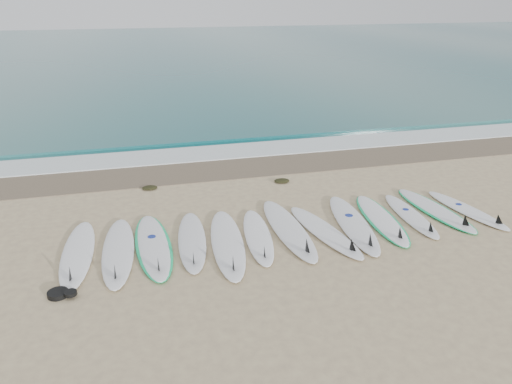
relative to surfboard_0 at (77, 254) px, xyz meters
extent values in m
plane|color=tan|center=(4.01, -0.04, -0.06)|extent=(120.00, 120.00, 0.00)
cube|color=#215F61|center=(4.01, 32.46, -0.04)|extent=(120.00, 55.00, 0.03)
cube|color=brown|center=(4.01, 4.06, -0.05)|extent=(120.00, 1.80, 0.01)
cube|color=silver|center=(4.01, 5.46, -0.04)|extent=(120.00, 1.40, 0.04)
cube|color=#215F61|center=(4.01, 6.96, -0.01)|extent=(120.00, 1.00, 0.10)
ellipsoid|color=white|center=(0.00, 0.08, -0.01)|extent=(0.66, 2.68, 0.09)
cone|color=black|center=(-0.04, -0.89, 0.14)|extent=(0.24, 0.29, 0.28)
ellipsoid|color=white|center=(0.71, -0.02, -0.01)|extent=(0.68, 2.75, 0.09)
cone|color=black|center=(0.67, -1.01, 0.15)|extent=(0.24, 0.30, 0.29)
ellipsoid|color=white|center=(1.34, 0.04, -0.01)|extent=(0.63, 2.71, 0.09)
ellipsoid|color=#10C773|center=(1.34, 0.04, -0.02)|extent=(0.73, 2.73, 0.06)
cone|color=black|center=(1.37, -0.94, 0.15)|extent=(0.24, 0.29, 0.29)
cylinder|color=navy|center=(1.33, 0.30, 0.03)|extent=(0.16, 0.16, 0.01)
ellipsoid|color=silver|center=(2.07, 0.06, -0.02)|extent=(0.78, 2.57, 0.08)
cone|color=black|center=(1.97, -0.86, 0.13)|extent=(0.24, 0.29, 0.27)
ellipsoid|color=white|center=(2.70, -0.21, -0.01)|extent=(0.90, 2.92, 0.09)
cone|color=black|center=(2.58, -1.25, 0.16)|extent=(0.27, 0.33, 0.31)
ellipsoid|color=white|center=(3.32, -0.08, -0.02)|extent=(0.81, 2.46, 0.08)
cone|color=black|center=(3.21, -0.95, 0.12)|extent=(0.24, 0.28, 0.26)
ellipsoid|color=white|center=(3.98, 0.06, -0.01)|extent=(0.61, 2.90, 0.09)
cone|color=black|center=(3.99, -1.00, 0.16)|extent=(0.25, 0.31, 0.31)
ellipsoid|color=white|center=(4.63, -0.22, -0.01)|extent=(0.96, 2.62, 0.08)
cone|color=black|center=(4.79, -1.14, 0.14)|extent=(0.26, 0.31, 0.27)
ellipsoid|color=white|center=(5.33, -0.04, -0.01)|extent=(0.97, 2.90, 0.09)
cone|color=black|center=(5.19, -1.07, 0.16)|extent=(0.28, 0.33, 0.30)
cylinder|color=navy|center=(5.37, 0.23, 0.04)|extent=(0.18, 0.18, 0.01)
ellipsoid|color=white|center=(5.99, 0.01, -0.01)|extent=(0.82, 2.59, 0.08)
ellipsoid|color=#10C773|center=(5.99, 0.01, -0.02)|extent=(0.91, 2.62, 0.06)
cone|color=black|center=(5.89, -0.91, 0.13)|extent=(0.25, 0.29, 0.27)
ellipsoid|color=white|center=(6.68, 0.02, -0.02)|extent=(0.66, 2.33, 0.07)
cone|color=black|center=(6.61, -0.81, 0.11)|extent=(0.21, 0.26, 0.24)
cylinder|color=navy|center=(6.70, 0.24, 0.02)|extent=(0.14, 0.14, 0.01)
ellipsoid|color=white|center=(7.35, 0.15, -0.02)|extent=(0.73, 2.54, 0.08)
ellipsoid|color=#10C773|center=(7.35, 0.15, -0.02)|extent=(0.82, 2.57, 0.06)
cone|color=black|center=(7.42, -0.76, 0.13)|extent=(0.23, 0.28, 0.27)
ellipsoid|color=white|center=(8.00, -0.02, -0.02)|extent=(0.81, 2.34, 0.07)
cone|color=black|center=(8.13, -0.85, 0.11)|extent=(0.23, 0.27, 0.24)
cylinder|color=navy|center=(7.97, 0.19, 0.02)|extent=(0.15, 0.15, 0.01)
ellipsoid|color=black|center=(1.46, 3.04, -0.02)|extent=(0.37, 0.29, 0.07)
ellipsoid|color=black|center=(4.68, 2.68, -0.02)|extent=(0.39, 0.30, 0.08)
cylinder|color=black|center=(-0.21, -1.21, -0.02)|extent=(0.32, 0.32, 0.08)
cylinder|color=black|center=(-0.01, -1.31, 0.02)|extent=(0.20, 0.20, 0.06)
camera|label=1|loc=(1.10, -8.40, 4.37)|focal=35.00mm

